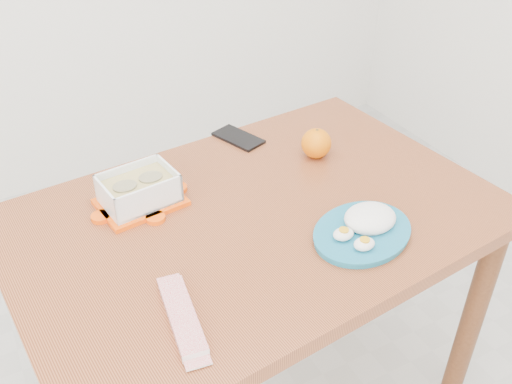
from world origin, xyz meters
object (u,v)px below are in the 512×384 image
rice_plate (365,226)px  smartphone (238,138)px  dining_table (256,245)px  food_container (139,190)px  orange_fruit (316,143)px

rice_plate → smartphone: size_ratio=2.08×
dining_table → smartphone: size_ratio=8.16×
food_container → orange_fruit: same height
smartphone → orange_fruit: bearing=-71.7°
dining_table → food_container: (-0.23, 0.16, 0.15)m
food_container → dining_table: bearing=-42.3°
rice_plate → smartphone: 0.53m
orange_fruit → smartphone: (-0.15, 0.19, -0.04)m
food_container → orange_fruit: 0.50m
food_container → rice_plate: size_ratio=0.69×
dining_table → rice_plate: size_ratio=3.93×
rice_plate → dining_table: bearing=116.8°
food_container → rice_plate: food_container is taller
dining_table → rice_plate: bearing=-51.7°
dining_table → orange_fruit: orange_fruit is taller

